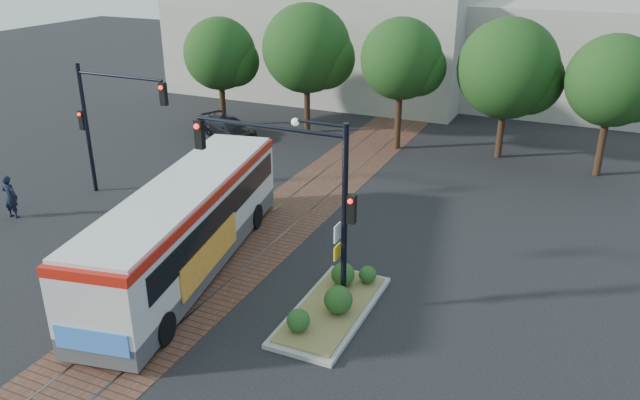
{
  "coord_description": "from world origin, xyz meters",
  "views": [
    {
      "loc": [
        11.41,
        -16.58,
        11.01
      ],
      "look_at": [
        2.21,
        3.82,
        1.6
      ],
      "focal_mm": 35.0,
      "sensor_mm": 36.0,
      "label": 1
    }
  ],
  "objects_px": {
    "signal_pole_left": "(104,113)",
    "signal_pole_main": "(307,185)",
    "officer": "(10,197)",
    "city_bus": "(187,222)",
    "parked_car": "(229,128)",
    "traffic_island": "(334,302)"
  },
  "relations": [
    {
      "from": "signal_pole_main",
      "to": "officer",
      "type": "height_order",
      "value": "signal_pole_main"
    },
    {
      "from": "signal_pole_main",
      "to": "city_bus",
      "type": "bearing_deg",
      "value": 175.33
    },
    {
      "from": "officer",
      "to": "signal_pole_main",
      "type": "bearing_deg",
      "value": 170.67
    },
    {
      "from": "parked_car",
      "to": "traffic_island",
      "type": "bearing_deg",
      "value": -113.53
    },
    {
      "from": "traffic_island",
      "to": "city_bus",
      "type": "bearing_deg",
      "value": 175.22
    },
    {
      "from": "signal_pole_main",
      "to": "signal_pole_left",
      "type": "distance_m",
      "value": 13.14
    },
    {
      "from": "signal_pole_left",
      "to": "parked_car",
      "type": "height_order",
      "value": "signal_pole_left"
    },
    {
      "from": "city_bus",
      "to": "signal_pole_left",
      "type": "distance_m",
      "value": 8.81
    },
    {
      "from": "parked_car",
      "to": "officer",
      "type": "bearing_deg",
      "value": -164.43
    },
    {
      "from": "traffic_island",
      "to": "signal_pole_left",
      "type": "height_order",
      "value": "signal_pole_left"
    },
    {
      "from": "signal_pole_main",
      "to": "officer",
      "type": "xyz_separation_m",
      "value": [
        -14.38,
        1.0,
        -3.22
      ]
    },
    {
      "from": "city_bus",
      "to": "parked_car",
      "type": "xyz_separation_m",
      "value": [
        -7.23,
        14.29,
        -1.21
      ]
    },
    {
      "from": "city_bus",
      "to": "parked_car",
      "type": "bearing_deg",
      "value": 106.07
    },
    {
      "from": "signal_pole_left",
      "to": "signal_pole_main",
      "type": "bearing_deg",
      "value": -21.45
    },
    {
      "from": "city_bus",
      "to": "traffic_island",
      "type": "height_order",
      "value": "city_bus"
    },
    {
      "from": "officer",
      "to": "signal_pole_left",
      "type": "bearing_deg",
      "value": -124.86
    },
    {
      "from": "traffic_island",
      "to": "signal_pole_left",
      "type": "relative_size",
      "value": 0.87
    },
    {
      "from": "parked_car",
      "to": "signal_pole_left",
      "type": "bearing_deg",
      "value": -155.69
    },
    {
      "from": "traffic_island",
      "to": "signal_pole_main",
      "type": "distance_m",
      "value": 3.95
    },
    {
      "from": "signal_pole_main",
      "to": "signal_pole_left",
      "type": "relative_size",
      "value": 1.0
    },
    {
      "from": "signal_pole_left",
      "to": "officer",
      "type": "bearing_deg",
      "value": -119.51
    },
    {
      "from": "city_bus",
      "to": "signal_pole_main",
      "type": "distance_m",
      "value": 5.43
    }
  ]
}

